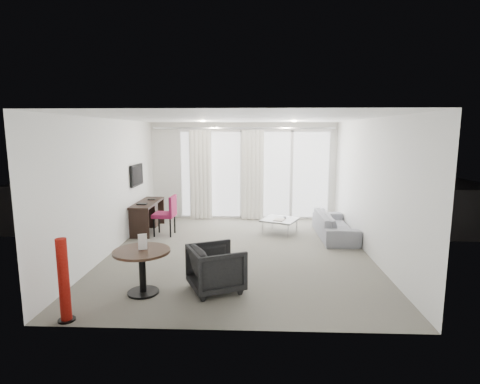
{
  "coord_description": "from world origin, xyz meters",
  "views": [
    {
      "loc": [
        0.31,
        -7.14,
        2.34
      ],
      "look_at": [
        0.0,
        0.6,
        1.1
      ],
      "focal_mm": 28.0,
      "sensor_mm": 36.0,
      "label": 1
    }
  ],
  "objects_px": {
    "desk_chair": "(164,215)",
    "round_table": "(143,272)",
    "sofa": "(335,225)",
    "rattan_chair_a": "(277,192)",
    "rattan_chair_b": "(294,191)",
    "tub_armchair": "(216,268)",
    "coffee_table": "(280,226)",
    "desk": "(148,216)",
    "red_lamp": "(64,280)"
  },
  "relations": [
    {
      "from": "desk_chair",
      "to": "round_table",
      "type": "xyz_separation_m",
      "value": [
        0.44,
        -3.16,
        -0.13
      ]
    },
    {
      "from": "coffee_table",
      "to": "sofa",
      "type": "distance_m",
      "value": 1.25
    },
    {
      "from": "rattan_chair_a",
      "to": "tub_armchair",
      "type": "bearing_deg",
      "value": -87.96
    },
    {
      "from": "red_lamp",
      "to": "rattan_chair_b",
      "type": "relative_size",
      "value": 1.29
    },
    {
      "from": "red_lamp",
      "to": "coffee_table",
      "type": "height_order",
      "value": "red_lamp"
    },
    {
      "from": "desk",
      "to": "coffee_table",
      "type": "xyz_separation_m",
      "value": [
        3.15,
        -0.09,
        -0.18
      ]
    },
    {
      "from": "desk_chair",
      "to": "sofa",
      "type": "distance_m",
      "value": 3.88
    },
    {
      "from": "coffee_table",
      "to": "sofa",
      "type": "relative_size",
      "value": 0.4
    },
    {
      "from": "rattan_chair_a",
      "to": "rattan_chair_b",
      "type": "xyz_separation_m",
      "value": [
        0.61,
        0.36,
        -0.04
      ]
    },
    {
      "from": "round_table",
      "to": "desk_chair",
      "type": "bearing_deg",
      "value": 97.93
    },
    {
      "from": "tub_armchair",
      "to": "sofa",
      "type": "distance_m",
      "value": 3.83
    },
    {
      "from": "desk_chair",
      "to": "rattan_chair_a",
      "type": "distance_m",
      "value": 4.53
    },
    {
      "from": "desk_chair",
      "to": "coffee_table",
      "type": "xyz_separation_m",
      "value": [
        2.66,
        0.28,
        -0.29
      ]
    },
    {
      "from": "coffee_table",
      "to": "sofa",
      "type": "height_order",
      "value": "sofa"
    },
    {
      "from": "desk_chair",
      "to": "tub_armchair",
      "type": "height_order",
      "value": "desk_chair"
    },
    {
      "from": "tub_armchair",
      "to": "sofa",
      "type": "height_order",
      "value": "tub_armchair"
    },
    {
      "from": "desk_chair",
      "to": "round_table",
      "type": "relative_size",
      "value": 1.12
    },
    {
      "from": "desk",
      "to": "round_table",
      "type": "bearing_deg",
      "value": -75.24
    },
    {
      "from": "tub_armchair",
      "to": "rattan_chair_a",
      "type": "relative_size",
      "value": 0.83
    },
    {
      "from": "tub_armchair",
      "to": "coffee_table",
      "type": "xyz_separation_m",
      "value": [
        1.16,
        3.28,
        -0.17
      ]
    },
    {
      "from": "round_table",
      "to": "rattan_chair_a",
      "type": "xyz_separation_m",
      "value": [
        2.33,
        6.73,
        0.12
      ]
    },
    {
      "from": "sofa",
      "to": "rattan_chair_a",
      "type": "relative_size",
      "value": 2.05
    },
    {
      "from": "round_table",
      "to": "rattan_chair_a",
      "type": "bearing_deg",
      "value": 70.9
    },
    {
      "from": "red_lamp",
      "to": "rattan_chair_a",
      "type": "distance_m",
      "value": 8.17
    },
    {
      "from": "coffee_table",
      "to": "rattan_chair_a",
      "type": "distance_m",
      "value": 3.32
    },
    {
      "from": "rattan_chair_a",
      "to": "round_table",
      "type": "bearing_deg",
      "value": -96.13
    },
    {
      "from": "desk_chair",
      "to": "red_lamp",
      "type": "relative_size",
      "value": 0.86
    },
    {
      "from": "coffee_table",
      "to": "rattan_chair_a",
      "type": "height_order",
      "value": "rattan_chair_a"
    },
    {
      "from": "round_table",
      "to": "sofa",
      "type": "xyz_separation_m",
      "value": [
        3.44,
        3.15,
        -0.06
      ]
    },
    {
      "from": "sofa",
      "to": "rattan_chair_a",
      "type": "height_order",
      "value": "rattan_chair_a"
    },
    {
      "from": "tub_armchair",
      "to": "red_lamp",
      "type": "bearing_deg",
      "value": 94.23
    },
    {
      "from": "coffee_table",
      "to": "rattan_chair_b",
      "type": "xyz_separation_m",
      "value": [
        0.72,
        3.66,
        0.25
      ]
    },
    {
      "from": "tub_armchair",
      "to": "coffee_table",
      "type": "height_order",
      "value": "tub_armchair"
    },
    {
      "from": "round_table",
      "to": "rattan_chair_a",
      "type": "height_order",
      "value": "rattan_chair_a"
    },
    {
      "from": "red_lamp",
      "to": "rattan_chair_a",
      "type": "xyz_separation_m",
      "value": [
        3.06,
        7.57,
        -0.08
      ]
    },
    {
      "from": "sofa",
      "to": "round_table",
      "type": "bearing_deg",
      "value": 132.5
    },
    {
      "from": "desk",
      "to": "rattan_chair_a",
      "type": "bearing_deg",
      "value": 44.63
    },
    {
      "from": "red_lamp",
      "to": "rattan_chair_b",
      "type": "xyz_separation_m",
      "value": [
        3.66,
        7.93,
        -0.12
      ]
    },
    {
      "from": "tub_armchair",
      "to": "rattan_chair_b",
      "type": "relative_size",
      "value": 0.91
    },
    {
      "from": "desk_chair",
      "to": "rattan_chair_a",
      "type": "height_order",
      "value": "desk_chair"
    },
    {
      "from": "desk_chair",
      "to": "rattan_chair_b",
      "type": "bearing_deg",
      "value": 52.21
    },
    {
      "from": "desk",
      "to": "rattan_chair_b",
      "type": "xyz_separation_m",
      "value": [
        3.87,
        3.57,
        0.07
      ]
    },
    {
      "from": "desk",
      "to": "rattan_chair_b",
      "type": "relative_size",
      "value": 1.8
    },
    {
      "from": "red_lamp",
      "to": "rattan_chair_a",
      "type": "bearing_deg",
      "value": 68.03
    },
    {
      "from": "desk_chair",
      "to": "sofa",
      "type": "relative_size",
      "value": 0.5
    },
    {
      "from": "sofa",
      "to": "desk",
      "type": "bearing_deg",
      "value": 85.21
    },
    {
      "from": "desk_chair",
      "to": "sofa",
      "type": "xyz_separation_m",
      "value": [
        3.88,
        -0.0,
        -0.19
      ]
    },
    {
      "from": "rattan_chair_b",
      "to": "round_table",
      "type": "bearing_deg",
      "value": -111.8
    },
    {
      "from": "sofa",
      "to": "rattan_chair_b",
      "type": "bearing_deg",
      "value": 7.24
    },
    {
      "from": "desk",
      "to": "coffee_table",
      "type": "distance_m",
      "value": 3.16
    }
  ]
}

